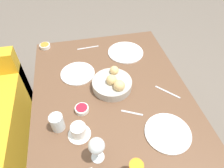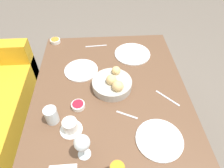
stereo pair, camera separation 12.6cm
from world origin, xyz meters
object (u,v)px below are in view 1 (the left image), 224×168
(jam_bowl_honey, at_px, (45,46))
(knife_silver, at_px, (167,92))
(spoon_coffee, at_px, (132,113))
(coffee_cup, at_px, (79,131))
(bread_basket, at_px, (113,83))
(wine_glass, at_px, (97,146))
(fork_silver, at_px, (88,48))
(jam_bowl_berry, at_px, (82,109))
(plate_far_center, at_px, (78,73))
(water_tumbler, at_px, (57,122))
(plate_near_left, at_px, (168,133))
(plate_near_right, at_px, (126,52))

(jam_bowl_honey, height_order, knife_silver, jam_bowl_honey)
(spoon_coffee, bearing_deg, coffee_cup, 103.89)
(coffee_cup, height_order, spoon_coffee, coffee_cup)
(bread_basket, distance_m, wine_glass, 0.47)
(wine_glass, relative_size, coffee_cup, 1.30)
(fork_silver, bearing_deg, jam_bowl_berry, 169.69)
(plate_far_center, bearing_deg, coffee_cup, 176.02)
(wine_glass, xyz_separation_m, knife_silver, (0.32, -0.49, -0.11))
(bread_basket, bearing_deg, jam_bowl_berry, 124.04)
(water_tumbler, xyz_separation_m, fork_silver, (0.68, -0.24, -0.05))
(jam_bowl_berry, bearing_deg, plate_near_left, -119.40)
(plate_near_left, bearing_deg, bread_basket, 29.40)
(plate_far_center, bearing_deg, knife_silver, -117.80)
(plate_far_center, bearing_deg, jam_bowl_honey, 32.00)
(plate_near_right, relative_size, knife_silver, 2.01)
(knife_silver, relative_size, spoon_coffee, 1.12)
(bread_basket, xyz_separation_m, wine_glass, (-0.43, 0.17, 0.08))
(plate_near_right, xyz_separation_m, jam_bowl_honey, (0.20, 0.60, 0.01))
(plate_far_center, relative_size, wine_glass, 1.48)
(jam_bowl_berry, height_order, jam_bowl_honey, same)
(jam_bowl_berry, relative_size, spoon_coffee, 0.67)
(coffee_cup, height_order, knife_silver, coffee_cup)
(coffee_cup, relative_size, knife_silver, 0.90)
(bread_basket, height_order, fork_silver, bread_basket)
(plate_near_left, distance_m, spoon_coffee, 0.22)
(plate_near_right, distance_m, fork_silver, 0.30)
(coffee_cup, bearing_deg, plate_far_center, -3.98)
(plate_near_right, distance_m, jam_bowl_honey, 0.63)
(plate_near_right, height_order, water_tumbler, water_tumbler)
(jam_bowl_honey, bearing_deg, plate_near_right, -108.14)
(water_tumbler, xyz_separation_m, jam_bowl_berry, (0.09, -0.13, -0.03))
(jam_bowl_berry, distance_m, knife_silver, 0.54)
(coffee_cup, xyz_separation_m, knife_silver, (0.18, -0.57, -0.03))
(coffee_cup, height_order, jam_bowl_berry, coffee_cup)
(plate_far_center, bearing_deg, spoon_coffee, -144.82)
(plate_far_center, bearing_deg, jam_bowl_berry, 179.41)
(plate_far_center, height_order, water_tumbler, water_tumbler)
(coffee_cup, bearing_deg, jam_bowl_honey, 13.06)
(water_tumbler, bearing_deg, plate_near_left, -105.43)
(fork_silver, height_order, knife_silver, same)
(bread_basket, height_order, coffee_cup, bread_basket)
(plate_near_right, relative_size, jam_bowl_berry, 3.39)
(water_tumbler, distance_m, jam_bowl_berry, 0.16)
(plate_far_center, xyz_separation_m, jam_bowl_honey, (0.36, 0.22, 0.01))
(plate_near_right, xyz_separation_m, knife_silver, (-0.44, -0.16, -0.00))
(bread_basket, bearing_deg, spoon_coffee, -162.77)
(jam_bowl_berry, distance_m, spoon_coffee, 0.29)
(plate_near_left, relative_size, jam_bowl_berry, 3.09)
(plate_near_left, relative_size, fork_silver, 1.44)
(fork_silver, bearing_deg, plate_far_center, 159.61)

